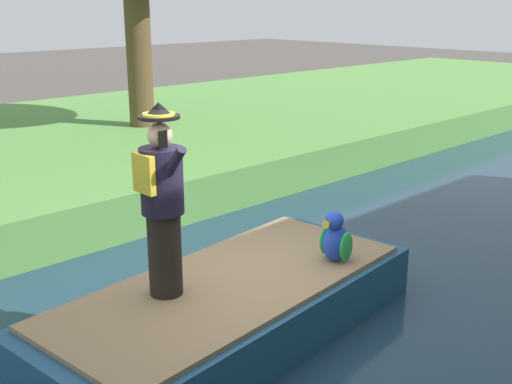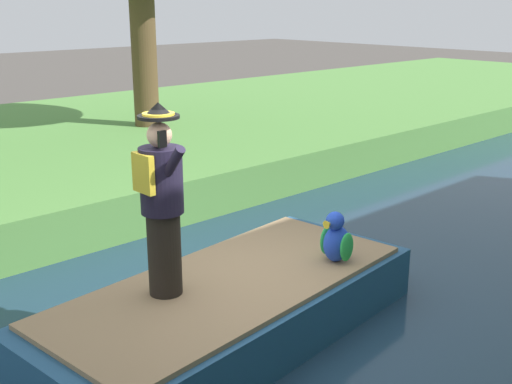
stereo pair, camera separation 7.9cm
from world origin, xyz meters
name	(u,v)px [view 2 (the right image)]	position (x,y,z in m)	size (l,w,h in m)	color
ground_plane	(239,340)	(0.00, 0.00, 0.00)	(80.00, 80.00, 0.00)	#4C4742
canal_water	(239,335)	(0.00, 0.00, 0.05)	(6.00, 48.00, 0.10)	#1E384C
boat	(230,308)	(0.00, -0.11, 0.40)	(2.20, 4.36, 0.61)	#23517A
person_pirate	(162,202)	(-0.21, -0.75, 1.64)	(0.61, 0.42, 1.85)	black
parrot_plush	(336,240)	(0.40, 1.06, 0.95)	(0.36, 0.34, 0.57)	blue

